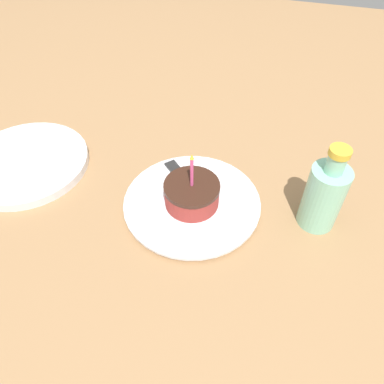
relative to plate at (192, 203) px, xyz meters
The scene contains 6 objects.
ground_plane 0.04m from the plate, 119.69° to the left, with size 2.40×2.40×0.04m.
plate is the anchor object (origin of this frame).
cake_slice 0.03m from the plate, 101.46° to the left, with size 0.11×0.11×0.13m.
fork 0.05m from the plate, 58.74° to the right, with size 0.13×0.13×0.00m.
bottle 0.25m from the plate, behind, with size 0.07×0.07×0.18m.
side_plate 0.39m from the plate, ahead, with size 0.27×0.27×0.02m.
Camera 1 is at (-0.12, 0.46, 0.57)m, focal length 35.00 mm.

